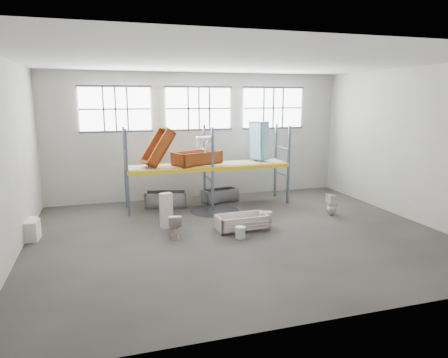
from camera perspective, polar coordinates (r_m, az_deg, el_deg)
name	(u,v)px	position (r m, az deg, el deg)	size (l,w,h in m)	color
floor	(239,236)	(12.21, 2.07, -8.02)	(12.00, 10.00, 0.10)	#49443E
ceiling	(240,59)	(11.58, 2.26, 16.55)	(12.00, 10.00, 0.10)	silver
wall_back	(198,136)	(16.45, -3.63, 6.09)	(12.00, 0.10, 5.00)	#9D9C92
wall_front	(336,188)	(7.11, 15.57, -1.20)	(12.00, 0.10, 5.00)	#A09E94
wall_left	(5,161)	(11.22, -28.49, 2.31)	(0.10, 10.00, 5.00)	#BAB8AC
wall_right	(412,144)	(14.74, 25.05, 4.45)	(0.10, 10.00, 5.00)	#A6A49A
window_left	(116,109)	(15.85, -15.07, 9.51)	(2.60, 0.04, 1.60)	white
window_mid	(199,108)	(16.28, -3.58, 9.91)	(2.60, 0.04, 1.60)	white
window_right	(273,108)	(17.30, 6.94, 9.93)	(2.60, 0.04, 1.60)	white
rack_upright_la	(127,173)	(14.03, -13.51, 0.77)	(0.08, 0.08, 3.00)	slate
rack_upright_lb	(125,168)	(15.22, -13.80, 1.56)	(0.08, 0.08, 3.00)	slate
rack_upright_ma	(213,169)	(14.51, -1.61, 1.42)	(0.08, 0.08, 3.00)	slate
rack_upright_mb	(204,164)	(15.66, -2.78, 2.14)	(0.08, 0.08, 3.00)	slate
rack_upright_ra	(289,165)	(15.57, 9.11, 1.96)	(0.08, 0.08, 3.00)	slate
rack_upright_rb	(276,161)	(16.64, 7.30, 2.61)	(0.08, 0.08, 3.00)	slate
rack_beam_front	(213,169)	(14.51, -1.61, 1.42)	(6.00, 0.10, 0.14)	yellow
rack_beam_back	(204,164)	(15.66, -2.78, 2.14)	(6.00, 0.10, 0.14)	yellow
shelf_deck	(208,164)	(15.07, -2.22, 2.10)	(5.90, 1.10, 0.03)	gray
wet_patch	(214,211)	(14.66, -1.37, -4.48)	(1.80, 1.80, 0.00)	black
bathtub_beige	(242,222)	(12.55, 2.55, -6.12)	(1.59, 0.75, 0.47)	beige
cistern_spare	(265,217)	(12.96, 5.87, -5.39)	(0.39, 0.18, 0.37)	beige
sink_in_tub	(244,223)	(12.72, 2.80, -6.22)	(0.43, 0.43, 0.15)	beige
toilet_beige	(175,225)	(11.98, -7.01, -6.48)	(0.39, 0.68, 0.70)	beige
cistern_tall	(166,211)	(12.76, -8.16, -4.43)	(0.36, 0.23, 1.11)	beige
toilet_white	(332,204)	(14.54, 14.99, -3.47)	(0.34, 0.35, 0.76)	white
steel_tub_left	(166,199)	(15.33, -8.18, -2.82)	(1.52, 0.71, 0.56)	#9C9FA3
steel_tub_right	(220,195)	(15.90, -0.61, -2.31)	(1.35, 0.63, 0.50)	#96979D
rust_tub_flat	(197,158)	(14.99, -3.82, 2.96)	(1.79, 0.84, 0.50)	#944411
rust_tub_tilted	(158,147)	(14.53, -9.31, 4.46)	(1.45, 0.68, 0.41)	#904809
sink_on_shelf	(205,152)	(14.59, -2.68, 3.83)	(0.68, 0.53, 0.61)	white
blue_tub_upright	(259,140)	(15.75, 4.97, 5.45)	(1.47, 0.69, 0.41)	#82C3E0
bucket	(240,232)	(11.83, 2.31, -7.54)	(0.29, 0.29, 0.34)	beige
carton_near	(26,231)	(12.90, -26.14, -6.58)	(0.66, 0.57, 0.57)	silver
carton_far	(25,227)	(13.39, -26.26, -6.13)	(0.59, 0.59, 0.49)	white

